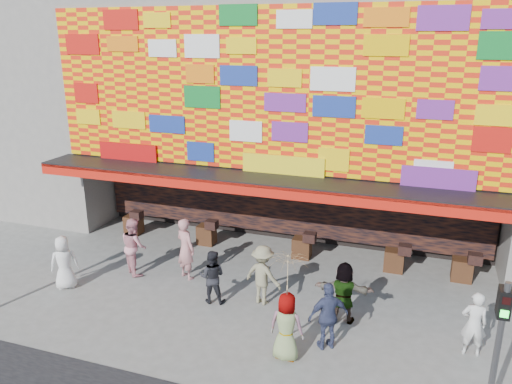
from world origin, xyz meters
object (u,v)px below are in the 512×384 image
(ped_d, at_px, (263,275))
(ped_b, at_px, (186,249))
(ped_f, at_px, (344,293))
(signal_right, at_px, (499,338))
(ped_h, at_px, (474,324))
(ped_e, at_px, (328,316))
(ped_a, at_px, (64,263))
(ped_i, at_px, (134,246))
(ped_g, at_px, (286,327))
(parasol, at_px, (287,273))
(ped_c, at_px, (212,277))

(ped_d, bearing_deg, ped_b, 0.78)
(ped_f, bearing_deg, signal_right, 135.53)
(ped_b, height_order, ped_h, ped_b)
(ped_e, relative_size, ped_h, 1.06)
(signal_right, height_order, ped_f, signal_right)
(ped_a, height_order, ped_h, ped_a)
(ped_e, xyz_separation_m, ped_i, (-6.48, 1.95, 0.05))
(ped_d, distance_m, ped_i, 4.40)
(ped_e, xyz_separation_m, ped_g, (-0.82, -0.71, -0.02))
(ped_b, relative_size, ped_i, 1.07)
(signal_right, relative_size, ped_f, 1.81)
(ped_g, relative_size, ped_i, 0.92)
(ped_b, bearing_deg, ped_d, -168.24)
(ped_a, bearing_deg, ped_f, 151.23)
(ped_b, distance_m, parasol, 5.07)
(ped_d, height_order, ped_h, ped_d)
(ped_c, distance_m, ped_h, 6.70)
(signal_right, xyz_separation_m, ped_b, (-8.20, 3.53, -0.90))
(ped_g, distance_m, ped_i, 6.26)
(ped_b, height_order, ped_d, ped_b)
(ped_b, xyz_separation_m, ped_h, (8.04, -1.32, -0.16))
(ped_a, bearing_deg, ped_h, 147.30)
(ped_d, height_order, ped_f, ped_d)
(ped_g, xyz_separation_m, ped_i, (-5.66, 2.66, 0.08))
(ped_a, bearing_deg, ped_g, 135.97)
(ped_f, xyz_separation_m, ped_g, (-0.97, -2.00, -0.00))
(ped_e, bearing_deg, ped_g, 6.83)
(ped_b, relative_size, ped_d, 1.13)
(signal_right, height_order, ped_g, signal_right)
(ped_d, bearing_deg, ped_c, 31.34)
(ped_d, distance_m, ped_e, 2.58)
(ped_d, distance_m, ped_h, 5.38)
(signal_right, distance_m, ped_c, 7.36)
(ped_d, relative_size, ped_f, 1.03)
(ped_b, distance_m, ped_c, 1.74)
(signal_right, relative_size, ped_d, 1.75)
(ped_b, relative_size, ped_h, 1.20)
(ped_c, xyz_separation_m, ped_g, (2.65, -1.80, 0.06))
(ped_g, bearing_deg, ped_d, -57.46)
(ped_c, bearing_deg, ped_b, -50.14)
(ped_e, height_order, ped_i, ped_i)
(ped_a, bearing_deg, ped_d, 155.54)
(ped_a, distance_m, ped_e, 7.90)
(signal_right, height_order, parasol, signal_right)
(signal_right, distance_m, ped_b, 8.98)
(ped_a, bearing_deg, parasol, 135.97)
(ped_h, bearing_deg, ped_g, 14.89)
(ped_i, relative_size, parasol, 0.96)
(ped_h, bearing_deg, ped_i, -12.65)
(signal_right, height_order, ped_d, signal_right)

